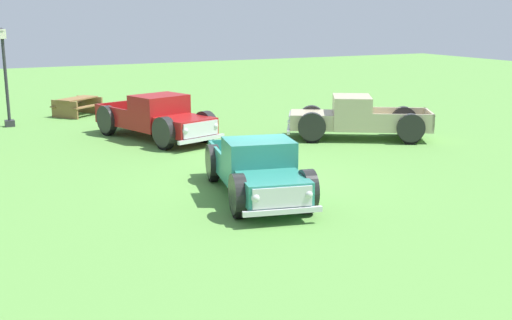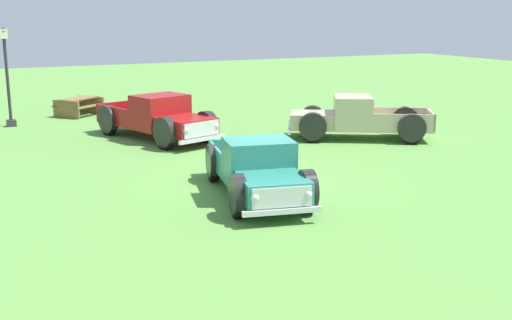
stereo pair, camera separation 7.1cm
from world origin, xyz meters
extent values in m
plane|color=#5B9342|center=(0.00, 0.00, 0.00)|extent=(80.00, 80.00, 0.00)
cube|color=#2D8475|center=(-0.91, -2.51, 0.62)|extent=(1.73, 1.72, 0.52)
cube|color=silver|center=(-1.08, -3.23, 0.62)|extent=(1.29, 0.35, 0.44)
sphere|color=silver|center=(-0.51, -3.34, 0.65)|extent=(0.19, 0.19, 0.19)
sphere|color=silver|center=(-1.64, -3.08, 0.65)|extent=(0.19, 0.19, 0.19)
cube|color=#2D8475|center=(-0.62, -1.21, 0.91)|extent=(1.83, 1.56, 1.10)
cube|color=#8C9EA8|center=(-0.74, -1.78, 1.15)|extent=(1.35, 0.34, 0.48)
cube|color=#2D8475|center=(-0.25, 0.37, 0.41)|extent=(2.00, 2.31, 0.10)
cube|color=#2D8475|center=(0.49, 0.20, 0.72)|extent=(0.52, 1.97, 0.52)
cube|color=#2D8475|center=(-1.00, 0.54, 0.72)|extent=(0.52, 1.97, 0.52)
cube|color=#2D8475|center=(-0.04, 1.31, 0.72)|extent=(1.57, 0.43, 0.52)
cylinder|color=black|center=(-0.13, -2.69, 0.36)|extent=(0.37, 0.75, 0.73)
cylinder|color=#B7B7BC|center=(-0.12, -2.69, 0.36)|extent=(0.29, 0.33, 0.29)
cylinder|color=black|center=(-0.13, -2.69, 0.55)|extent=(0.46, 0.95, 0.92)
cylinder|color=black|center=(-1.69, -2.34, 0.36)|extent=(0.37, 0.75, 0.73)
cylinder|color=#B7B7BC|center=(-1.70, -2.33, 0.36)|extent=(0.29, 0.33, 0.29)
cylinder|color=black|center=(-1.69, -2.34, 0.55)|extent=(0.46, 0.95, 0.92)
cylinder|color=black|center=(0.58, 0.42, 0.36)|extent=(0.37, 0.75, 0.73)
cylinder|color=#B7B7BC|center=(0.59, 0.42, 0.36)|extent=(0.29, 0.33, 0.29)
cylinder|color=black|center=(0.58, 0.42, 0.55)|extent=(0.46, 0.95, 0.92)
cylinder|color=black|center=(-0.98, 0.78, 0.36)|extent=(0.37, 0.75, 0.73)
cylinder|color=#B7B7BC|center=(-0.99, 0.78, 0.36)|extent=(0.29, 0.33, 0.29)
cylinder|color=black|center=(-0.98, 0.78, 0.55)|extent=(0.46, 0.95, 0.92)
cube|color=silver|center=(-1.08, -3.27, 0.33)|extent=(1.72, 0.48, 0.11)
cube|color=#C6B793|center=(4.51, 4.74, 0.66)|extent=(2.07, 2.08, 0.55)
cube|color=silver|center=(3.84, 5.14, 0.66)|extent=(0.76, 1.21, 0.46)
sphere|color=silver|center=(3.55, 4.61, 0.68)|extent=(0.20, 0.20, 0.20)
sphere|color=silver|center=(4.17, 5.65, 0.68)|extent=(0.20, 0.20, 0.20)
cube|color=#C6B793|center=(5.71, 4.02, 0.96)|extent=(1.98, 2.11, 1.15)
cube|color=#8C9EA8|center=(5.18, 4.34, 1.21)|extent=(0.78, 1.26, 0.51)
cube|color=#C6B793|center=(7.17, 3.15, 0.43)|extent=(2.66, 2.52, 0.10)
cube|color=#C6B793|center=(6.76, 2.47, 0.76)|extent=(1.84, 1.15, 0.55)
cube|color=#C6B793|center=(7.58, 3.83, 0.76)|extent=(1.84, 1.15, 0.55)
cube|color=#C6B793|center=(8.04, 2.63, 0.76)|extent=(0.93, 1.48, 0.55)
cylinder|color=black|center=(4.07, 4.02, 0.38)|extent=(0.77, 0.58, 0.76)
cylinder|color=#B7B7BC|center=(4.07, 4.01, 0.38)|extent=(0.38, 0.36, 0.30)
cylinder|color=black|center=(4.07, 4.02, 0.57)|extent=(0.97, 0.73, 0.96)
cylinder|color=black|center=(4.94, 5.47, 0.38)|extent=(0.77, 0.58, 0.76)
cylinder|color=#B7B7BC|center=(4.94, 5.47, 0.38)|extent=(0.38, 0.36, 0.30)
cylinder|color=black|center=(4.94, 5.47, 0.57)|extent=(0.97, 0.73, 0.96)
cylinder|color=black|center=(6.95, 2.30, 0.38)|extent=(0.77, 0.58, 0.76)
cylinder|color=#B7B7BC|center=(6.95, 2.29, 0.38)|extent=(0.38, 0.36, 0.30)
cylinder|color=black|center=(6.95, 2.30, 0.57)|extent=(0.97, 0.73, 0.96)
cylinder|color=black|center=(7.82, 3.74, 0.38)|extent=(0.77, 0.58, 0.76)
cylinder|color=#B7B7BC|center=(7.82, 3.75, 0.38)|extent=(0.38, 0.36, 0.30)
cylinder|color=black|center=(7.82, 3.74, 0.57)|extent=(0.97, 0.73, 0.96)
cube|color=silver|center=(3.81, 5.16, 0.34)|extent=(1.02, 1.62, 0.12)
cube|color=maroon|center=(-0.02, 5.45, 0.68)|extent=(1.99, 1.98, 0.57)
cube|color=silver|center=(0.23, 4.69, 0.68)|extent=(1.38, 0.50, 0.48)
sphere|color=silver|center=(0.82, 4.90, 0.71)|extent=(0.21, 0.21, 0.21)
sphere|color=silver|center=(-0.39, 4.51, 0.71)|extent=(0.21, 0.21, 0.21)
cube|color=maroon|center=(-0.47, 6.84, 1.00)|extent=(2.08, 1.83, 1.20)
cube|color=#8C9EA8|center=(-0.27, 6.24, 1.26)|extent=(1.45, 0.50, 0.53)
cube|color=maroon|center=(-1.01, 8.53, 0.45)|extent=(2.33, 2.62, 0.10)
cube|color=maroon|center=(-0.22, 8.79, 0.79)|extent=(0.75, 2.11, 0.57)
cube|color=maroon|center=(-1.80, 8.28, 0.79)|extent=(0.75, 2.11, 0.57)
cube|color=maroon|center=(-1.33, 9.54, 0.79)|extent=(1.69, 0.61, 0.57)
cylinder|color=black|center=(0.82, 5.72, 0.40)|extent=(0.46, 0.83, 0.79)
cylinder|color=#B7B7BC|center=(0.83, 5.72, 0.40)|extent=(0.34, 0.38, 0.32)
cylinder|color=black|center=(0.82, 5.72, 0.60)|extent=(0.58, 1.04, 1.00)
cylinder|color=black|center=(-0.85, 5.18, 0.40)|extent=(0.46, 0.83, 0.79)
cylinder|color=#B7B7BC|center=(-0.86, 5.18, 0.40)|extent=(0.34, 0.38, 0.32)
cylinder|color=black|center=(-0.85, 5.18, 0.60)|extent=(0.58, 1.04, 1.00)
cylinder|color=black|center=(-0.25, 9.05, 0.40)|extent=(0.46, 0.83, 0.79)
cylinder|color=#B7B7BC|center=(-0.24, 9.05, 0.40)|extent=(0.34, 0.38, 0.32)
cylinder|color=black|center=(-0.25, 9.05, 0.60)|extent=(0.58, 1.04, 1.00)
cylinder|color=black|center=(-1.92, 8.51, 0.40)|extent=(0.46, 0.83, 0.79)
cylinder|color=#B7B7BC|center=(-1.93, 8.51, 0.40)|extent=(0.34, 0.38, 0.32)
cylinder|color=black|center=(-1.92, 8.51, 0.60)|extent=(0.58, 1.04, 1.00)
cube|color=silver|center=(0.24, 4.65, 0.36)|extent=(1.85, 0.68, 0.13)
cube|color=#2D2D33|center=(-4.94, 12.10, 0.12)|extent=(0.36, 0.36, 0.25)
cylinder|color=#2D2D33|center=(-4.94, 12.10, 1.83)|extent=(0.12, 0.12, 3.17)
cube|color=#F2EACC|center=(-4.94, 12.10, 3.60)|extent=(0.28, 0.28, 0.36)
cone|color=#2D2D33|center=(-4.94, 12.10, 3.78)|extent=(0.32, 0.32, 0.14)
cube|color=olive|center=(-1.98, 13.63, 0.75)|extent=(1.92, 1.73, 0.06)
cube|color=olive|center=(-1.61, 13.15, 0.45)|extent=(1.60, 1.31, 0.05)
cube|color=olive|center=(-2.34, 14.10, 0.45)|extent=(1.60, 1.31, 0.05)
cube|color=olive|center=(-2.61, 13.14, 0.38)|extent=(0.91, 1.16, 0.75)
cube|color=olive|center=(-1.34, 14.11, 0.38)|extent=(0.91, 1.16, 0.75)
camera|label=1|loc=(-7.33, -14.54, 4.45)|focal=44.87mm
camera|label=2|loc=(-7.27, -14.57, 4.45)|focal=44.87mm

